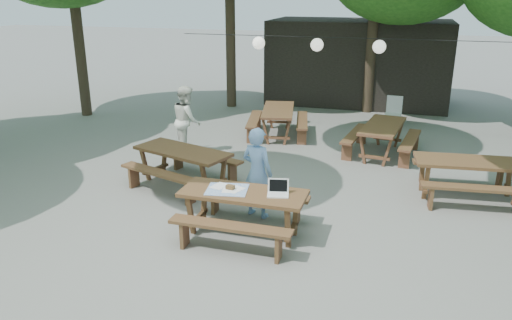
{
  "coord_description": "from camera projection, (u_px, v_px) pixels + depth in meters",
  "views": [
    {
      "loc": [
        2.11,
        -7.28,
        3.8
      ],
      "look_at": [
        -0.18,
        0.37,
        1.05
      ],
      "focal_mm": 35.0,
      "sensor_mm": 36.0,
      "label": 1
    }
  ],
  "objects": [
    {
      "name": "picnic_table_far_e",
      "position": [
        382.0,
        139.0,
        11.92
      ],
      "size": [
        1.81,
        2.09,
        0.75
      ],
      "rotation": [
        0.0,
        0.0,
        1.44
      ],
      "color": "#513D1C",
      "rests_on": "ground"
    },
    {
      "name": "picnic_table_nw",
      "position": [
        183.0,
        167.0,
        10.08
      ],
      "size": [
        2.29,
        2.08,
        0.75
      ],
      "rotation": [
        0.0,
        0.0,
        -0.31
      ],
      "color": "#513D1C",
      "rests_on": "ground"
    },
    {
      "name": "second_person",
      "position": [
        187.0,
        120.0,
        11.9
      ],
      "size": [
        0.95,
        1.01,
        1.65
      ],
      "primitive_type": "imported",
      "rotation": [
        0.0,
        0.0,
        2.11
      ],
      "color": "white",
      "rests_on": "ground"
    },
    {
      "name": "ground",
      "position": [
        260.0,
        227.0,
        8.4
      ],
      "size": [
        80.0,
        80.0,
        0.0
      ],
      "primitive_type": "plane",
      "color": "slate",
      "rests_on": "ground"
    },
    {
      "name": "picnic_table_ne",
      "position": [
        468.0,
        179.0,
        9.46
      ],
      "size": [
        2.07,
        1.77,
        0.75
      ],
      "rotation": [
        0.0,
        0.0,
        0.11
      ],
      "color": "#513D1C",
      "rests_on": "ground"
    },
    {
      "name": "paper_lanterns",
      "position": [
        317.0,
        45.0,
        13.11
      ],
      "size": [
        9.0,
        0.34,
        0.38
      ],
      "color": "black",
      "rests_on": "ground"
    },
    {
      "name": "pavilion",
      "position": [
        359.0,
        62.0,
        17.32
      ],
      "size": [
        6.0,
        3.0,
        2.8
      ],
      "primitive_type": "cube",
      "color": "black",
      "rests_on": "ground"
    },
    {
      "name": "woman",
      "position": [
        257.0,
        173.0,
        8.58
      ],
      "size": [
        0.67,
        0.54,
        1.6
      ],
      "primitive_type": "imported",
      "rotation": [
        0.0,
        0.0,
        2.84
      ],
      "color": "#79A4DE",
      "rests_on": "ground"
    },
    {
      "name": "laptop",
      "position": [
        278.0,
        191.0,
        7.78
      ],
      "size": [
        0.38,
        0.32,
        0.24
      ],
      "rotation": [
        0.0,
        0.0,
        0.21
      ],
      "color": "white",
      "rests_on": "main_picnic_table"
    },
    {
      "name": "plastic_chair",
      "position": [
        392.0,
        119.0,
        14.3
      ],
      "size": [
        0.48,
        0.48,
        0.9
      ],
      "rotation": [
        0.0,
        0.0,
        -0.08
      ],
      "color": "silver",
      "rests_on": "ground"
    },
    {
      "name": "main_picnic_table",
      "position": [
        244.0,
        212.0,
        8.03
      ],
      "size": [
        2.0,
        1.58,
        0.75
      ],
      "color": "#513D1C",
      "rests_on": "ground"
    },
    {
      "name": "tabletop_clutter",
      "position": [
        228.0,
        189.0,
        7.98
      ],
      "size": [
        0.73,
        0.65,
        0.08
      ],
      "color": "#3A72C7",
      "rests_on": "main_picnic_table"
    },
    {
      "name": "picnic_table_far_w",
      "position": [
        278.0,
        122.0,
        13.47
      ],
      "size": [
        1.92,
        2.17,
        0.75
      ],
      "rotation": [
        0.0,
        0.0,
        1.77
      ],
      "color": "#513D1C",
      "rests_on": "ground"
    }
  ]
}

